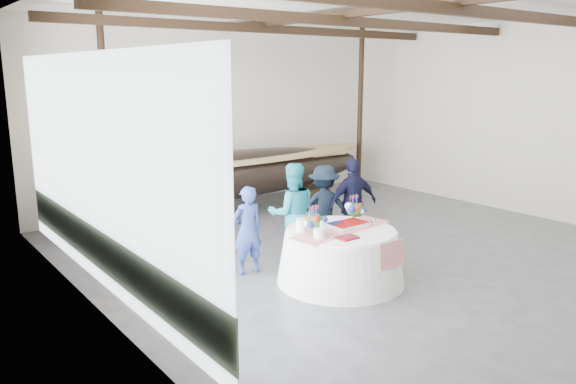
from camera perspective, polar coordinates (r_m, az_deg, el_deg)
floor at (r=10.37m, az=11.00°, el=-6.88°), size 10.00×12.00×0.01m
wall_back at (r=14.53m, az=-6.66°, el=7.79°), size 10.00×0.02×4.50m
wall_left at (r=6.97m, az=-16.80°, el=2.59°), size 0.02×12.00×4.50m
wall_right at (r=14.01m, az=25.27°, el=6.55°), size 0.02×12.00×4.50m
pavilion_structure at (r=10.37m, az=8.54°, el=15.69°), size 9.80×11.76×4.50m
open_bay at (r=8.00m, az=-18.82°, el=0.55°), size 0.03×7.00×3.20m
longboat_display at (r=13.10m, az=-6.27°, el=1.73°), size 8.20×1.64×1.54m
banquet_table at (r=9.12m, az=5.37°, el=-6.47°), size 2.05×2.05×0.88m
tabletop_items at (r=8.99m, az=4.89°, el=-2.82°), size 1.95×0.95×0.40m
guest_woman_blue at (r=9.39m, az=-4.15°, el=-3.90°), size 0.57×0.40×1.50m
guest_woman_teal at (r=9.86m, az=0.43°, el=-2.18°), size 1.08×0.98×1.80m
guest_man_left at (r=10.67m, az=3.65°, el=-1.58°), size 1.21×1.03×1.62m
guest_man_right at (r=10.74m, az=6.63°, el=-1.20°), size 1.08×0.60×1.75m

